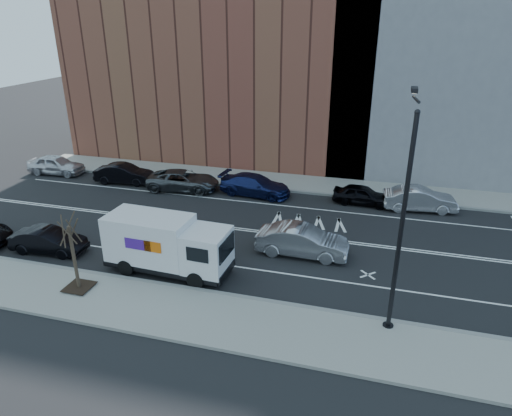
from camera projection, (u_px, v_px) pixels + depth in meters
The scene contains 18 objects.
ground at pixel (268, 233), 27.16m from camera, with size 120.00×120.00×0.00m, color black.
sidewalk_near at pixel (217, 319), 19.34m from camera, with size 44.00×3.60×0.15m, color gray.
sidewalk_far at pixel (296, 183), 34.93m from camera, with size 44.00×3.60×0.15m, color gray.
curb_near at pixel (230, 296), 20.93m from camera, with size 44.00×0.25×0.17m, color gray.
curb_far at pixel (291, 191), 33.33m from camera, with size 44.00×0.25×0.17m, color gray.
road_markings at pixel (268, 232), 27.16m from camera, with size 40.00×8.60×0.01m, color white, non-canonical shape.
bldg_brick at pixel (223, 27), 38.66m from camera, with size 26.00×10.00×22.00m, color brown.
streetlight at pixel (403, 212), 17.32m from camera, with size 0.44×4.02×9.34m.
street_tree at pixel (75, 264), 20.88m from camera, with size 1.20×1.20×3.75m.
fedex_van at pixel (167, 244), 22.53m from camera, with size 6.43×2.49×2.89m.
far_parked_a at pixel (56, 165), 36.87m from camera, with size 1.82×4.53×1.54m, color silver.
far_parked_b at pixel (124, 174), 34.92m from camera, with size 1.55×4.46×1.47m, color black.
far_parked_c at pixel (183, 180), 33.52m from camera, with size 2.42×5.24×1.46m, color #494C50.
far_parked_d at pixel (255, 185), 32.56m from camera, with size 2.08×5.12×1.48m, color navy.
far_parked_e at pixel (362, 195), 31.01m from camera, with size 1.58×3.92×1.34m, color black.
far_parked_f at pixel (420, 199), 30.02m from camera, with size 1.64×4.70×1.55m, color #BCBCC1.
driving_sedan at pixel (302, 241), 24.40m from camera, with size 1.71×4.90×1.61m, color #A7A7AC.
near_parked_rear_a at pixel (48, 241), 24.72m from camera, with size 1.43×4.09×1.35m, color black.
Camera 1 is at (5.89, -23.71, 11.99)m, focal length 32.00 mm.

